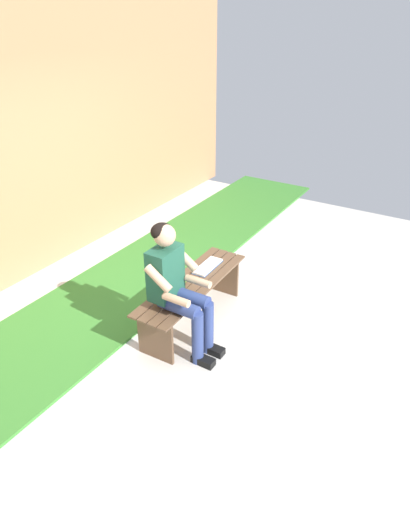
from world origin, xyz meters
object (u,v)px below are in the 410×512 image
at_px(person_seated, 177,284).
at_px(book_open, 208,266).
at_px(apple, 183,280).
at_px(bench_near, 193,293).

height_order(person_seated, book_open, person_seated).
bearing_deg(book_open, apple, -7.66).
bearing_deg(bench_near, book_open, -174.94).
distance_m(apple, book_open, 0.40).
distance_m(bench_near, person_seated, 0.55).
height_order(person_seated, apple, person_seated).
relative_size(apple, book_open, 0.17).
height_order(bench_near, book_open, book_open).
bearing_deg(apple, book_open, 173.85).
height_order(apple, book_open, apple).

